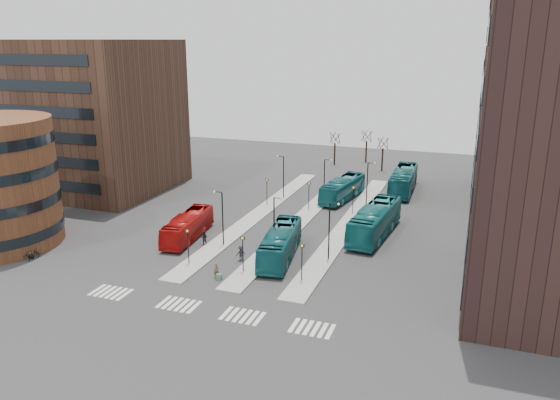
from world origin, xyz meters
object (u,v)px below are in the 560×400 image
(commuter_a, at_px, (204,238))
(bicycle_near, at_px, (25,256))
(teal_bus_d, at_px, (403,180))
(bicycle_mid, at_px, (28,254))
(red_bus, at_px, (188,226))
(teal_bus_b, at_px, (343,189))
(teal_bus_a, at_px, (280,243))
(commuter_c, at_px, (241,253))
(bicycle_far, at_px, (32,252))
(teal_bus_c, at_px, (375,221))
(commuter_b, at_px, (264,248))
(suitcase, at_px, (219,277))
(traveller, at_px, (217,271))

(commuter_a, distance_m, bicycle_near, 18.53)
(teal_bus_d, distance_m, bicycle_mid, 51.83)
(red_bus, relative_size, teal_bus_d, 0.81)
(teal_bus_b, bearing_deg, teal_bus_a, -83.60)
(teal_bus_d, distance_m, bicycle_near, 52.08)
(commuter_c, bearing_deg, bicycle_far, -28.29)
(teal_bus_a, xyz_separation_m, teal_bus_c, (8.06, 9.96, 0.22))
(teal_bus_b, bearing_deg, commuter_a, -105.38)
(teal_bus_d, bearing_deg, bicycle_far, -131.52)
(teal_bus_c, xyz_separation_m, bicycle_mid, (-32.76, -19.16, -1.34))
(red_bus, xyz_separation_m, commuter_b, (10.10, -1.76, -0.63))
(teal_bus_c, bearing_deg, commuter_b, -129.84)
(suitcase, height_order, bicycle_near, bicycle_near)
(suitcase, height_order, bicycle_mid, bicycle_mid)
(teal_bus_b, height_order, bicycle_mid, teal_bus_b)
(traveller, bearing_deg, teal_bus_d, 46.12)
(red_bus, xyz_separation_m, teal_bus_d, (20.49, 28.64, 0.34))
(commuter_c, xyz_separation_m, bicycle_far, (-21.09, -6.46, -0.33))
(teal_bus_a, distance_m, commuter_b, 1.99)
(teal_bus_a, xyz_separation_m, commuter_a, (-9.27, 0.71, -0.81))
(red_bus, relative_size, teal_bus_a, 0.91)
(suitcase, relative_size, teal_bus_a, 0.05)
(teal_bus_c, xyz_separation_m, teal_bus_d, (0.51, 20.55, -0.04))
(teal_bus_b, distance_m, commuter_a, 25.05)
(commuter_c, xyz_separation_m, bicycle_near, (-21.09, -7.49, -0.32))
(teal_bus_d, bearing_deg, bicycle_near, -130.79)
(red_bus, distance_m, commuter_b, 10.27)
(teal_bus_b, height_order, bicycle_near, teal_bus_b)
(commuter_a, bearing_deg, red_bus, -43.29)
(commuter_a, distance_m, commuter_b, 7.46)
(red_bus, xyz_separation_m, traveller, (7.90, -8.73, -0.70))
(suitcase, relative_size, teal_bus_d, 0.05)
(commuter_a, bearing_deg, commuter_b, 155.86)
(traveller, xyz_separation_m, commuter_a, (-5.24, 7.56, 0.04))
(teal_bus_d, height_order, commuter_a, teal_bus_d)
(teal_bus_d, height_order, traveller, teal_bus_d)
(suitcase, height_order, teal_bus_d, teal_bus_d)
(red_bus, relative_size, commuter_c, 6.51)
(commuter_b, bearing_deg, commuter_a, 98.20)
(suitcase, xyz_separation_m, traveller, (-0.40, 0.34, 0.44))
(teal_bus_d, height_order, commuter_c, teal_bus_d)
(teal_bus_b, relative_size, bicycle_near, 6.20)
(traveller, relative_size, bicycle_near, 0.82)
(commuter_b, bearing_deg, teal_bus_b, 5.92)
(red_bus, relative_size, commuter_a, 6.60)
(commuter_b, distance_m, bicycle_mid, 24.70)
(traveller, bearing_deg, suitcase, -65.70)
(red_bus, xyz_separation_m, teal_bus_a, (11.93, -1.88, 0.15))
(red_bus, xyz_separation_m, commuter_a, (2.66, -1.17, -0.66))
(teal_bus_a, xyz_separation_m, commuter_c, (-3.62, -2.05, -0.80))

